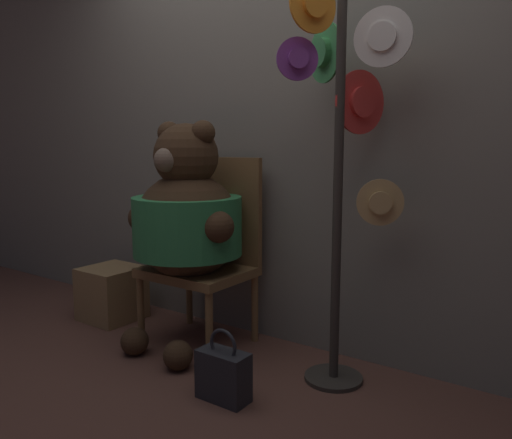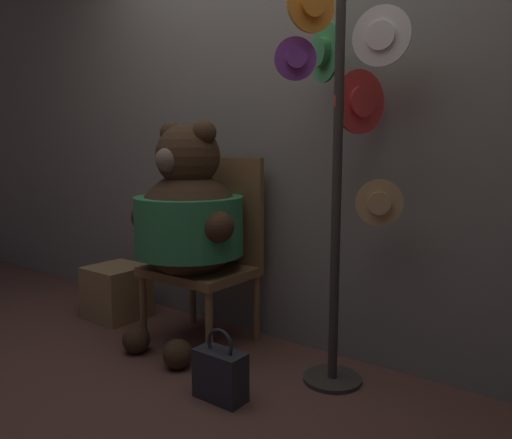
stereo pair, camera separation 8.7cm
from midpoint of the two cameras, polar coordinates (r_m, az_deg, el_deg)
name	(u,v)px [view 1 (the left image)]	position (r m, az deg, el deg)	size (l,w,h in m)	color
ground_plane	(198,378)	(2.56, -7.65, -17.57)	(14.00, 14.00, 0.00)	brown
wall_back	(278,96)	(2.88, 1.68, 13.89)	(8.00, 0.10, 2.79)	slate
chair	(208,247)	(2.90, -6.35, -3.12)	(0.57, 0.46, 1.06)	brown
teddy_bear	(186,219)	(2.74, -8.86, 0.09)	(0.72, 0.63, 1.25)	#3D2819
hat_display_rack	(341,142)	(2.31, 8.65, 8.76)	(0.54, 0.49, 1.82)	#332D28
handbag_on_ground	(223,374)	(2.32, -4.89, -17.21)	(0.24, 0.12, 0.33)	#232328
wooden_crate	(112,293)	(3.43, -16.85, -8.06)	(0.34, 0.34, 0.34)	#937047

